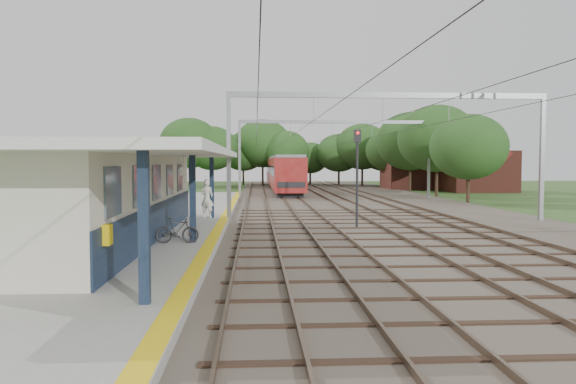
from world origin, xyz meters
name	(u,v)px	position (x,y,z in m)	size (l,w,h in m)	color
ground	(389,285)	(0.00, 0.00, 0.00)	(160.00, 160.00, 0.00)	#2D4C1E
ballast_bed	(350,202)	(4.00, 30.00, 0.05)	(18.00, 90.00, 0.10)	#473D33
platform	(179,223)	(-7.50, 14.00, 0.17)	(5.00, 52.00, 0.35)	gray
yellow_stripe	(223,220)	(-5.25, 14.00, 0.35)	(0.45, 52.00, 0.01)	yellow
station_building	(117,195)	(-8.88, 7.00, 2.04)	(3.41, 18.00, 3.40)	beige
canopy	(140,153)	(-7.77, 6.00, 3.64)	(6.40, 20.00, 3.44)	#101D33
rail_tracks	(319,201)	(1.50, 30.00, 0.18)	(11.80, 88.00, 0.15)	brown
catenary_system	(353,131)	(3.39, 25.28, 5.51)	(17.22, 88.00, 7.00)	gray
tree_band	(314,149)	(3.84, 57.12, 4.92)	(31.72, 30.88, 8.82)	#382619
house_near	(478,165)	(21.00, 46.00, 2.99)	(7.00, 6.12, 7.89)	brown
house_far	(418,162)	(16.00, 52.00, 3.23)	(8.00, 6.12, 8.66)	brown
person	(207,198)	(-6.15, 15.00, 1.37)	(0.75, 0.49, 2.05)	white
bicycle	(177,230)	(-6.45, 5.77, 0.82)	(0.44, 1.56, 0.94)	black
train	(282,172)	(-0.50, 52.09, 2.14)	(2.92, 36.34, 3.83)	black
signal_post	(357,164)	(1.35, 12.30, 3.19)	(0.34, 0.28, 4.86)	black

